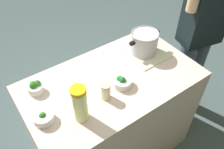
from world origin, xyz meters
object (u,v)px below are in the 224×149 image
at_px(broccoli_bowl_center, 43,117).
at_px(person_cook, 200,34).
at_px(broccoli_bowl_front, 35,87).
at_px(broccoli_bowl_back, 122,82).
at_px(cooking_pot, 144,42).
at_px(lemonade_pitcher, 80,104).
at_px(mason_jar, 106,91).

relative_size(broccoli_bowl_center, person_cook, 0.07).
distance_m(broccoli_bowl_front, broccoli_bowl_back, 0.58).
xyz_separation_m(cooking_pot, lemonade_pitcher, (-0.72, -0.27, 0.03)).
xyz_separation_m(broccoli_bowl_back, person_cook, (0.86, 0.06, 0.01)).
xyz_separation_m(broccoli_bowl_front, broccoli_bowl_back, (0.50, -0.29, -0.01)).
distance_m(cooking_pot, broccoli_bowl_back, 0.41).
xyz_separation_m(broccoli_bowl_front, person_cook, (1.36, -0.23, 0.01)).
height_order(broccoli_bowl_center, broccoli_bowl_back, broccoli_bowl_back).
bearing_deg(mason_jar, broccoli_bowl_back, 9.33).
relative_size(lemonade_pitcher, broccoli_bowl_front, 2.45).
distance_m(broccoli_bowl_front, broccoli_bowl_center, 0.25).
bearing_deg(broccoli_bowl_center, broccoli_bowl_front, 78.28).
xyz_separation_m(cooking_pot, mason_jar, (-0.51, -0.22, -0.04)).
bearing_deg(person_cook, broccoli_bowl_center, -179.26).
xyz_separation_m(lemonade_pitcher, broccoli_bowl_center, (-0.19, 0.11, -0.10)).
bearing_deg(mason_jar, cooking_pot, 23.21).
height_order(lemonade_pitcher, broccoli_bowl_front, lemonade_pitcher).
height_order(lemonade_pitcher, mason_jar, lemonade_pitcher).
bearing_deg(broccoli_bowl_center, person_cook, 0.74).
bearing_deg(broccoli_bowl_front, broccoli_bowl_back, -29.74).
height_order(cooking_pot, person_cook, person_cook).
xyz_separation_m(broccoli_bowl_center, broccoli_bowl_back, (0.55, -0.04, 0.00)).
height_order(cooking_pot, lemonade_pitcher, lemonade_pitcher).
distance_m(cooking_pot, broccoli_bowl_center, 0.93).
bearing_deg(broccoli_bowl_back, broccoli_bowl_center, 175.99).
bearing_deg(cooking_pot, lemonade_pitcher, -159.57).
distance_m(broccoli_bowl_center, broccoli_bowl_back, 0.55).
bearing_deg(cooking_pot, broccoli_bowl_front, 173.77).
xyz_separation_m(mason_jar, broccoli_bowl_front, (-0.35, 0.31, -0.02)).
relative_size(mason_jar, broccoli_bowl_center, 0.92).
height_order(mason_jar, broccoli_bowl_center, mason_jar).
relative_size(cooking_pot, lemonade_pitcher, 1.11).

